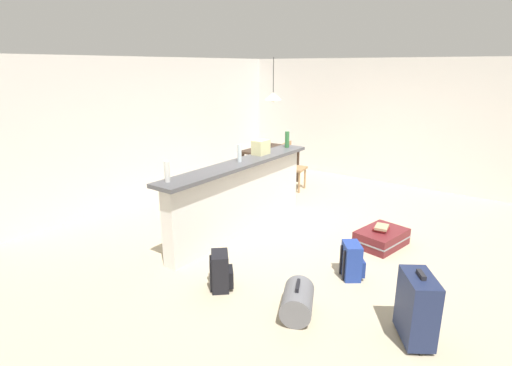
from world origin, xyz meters
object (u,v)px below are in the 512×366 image
(grocery_bag, at_px, (261,147))
(pendant_lamp, at_px, (273,96))
(duffel_bag_grey, at_px, (297,301))
(backpack_black, at_px, (221,272))
(dining_chair_near_partition, at_px, (291,164))
(dining_table, at_px, (271,154))
(suitcase_upright_navy, at_px, (417,308))
(bottle_green, at_px, (287,140))
(suitcase_flat_maroon, at_px, (382,238))
(book_stack, at_px, (381,228))
(bottle_clear, at_px, (239,153))
(bottle_white, at_px, (167,172))
(backpack_blue, at_px, (352,261))

(grocery_bag, bearing_deg, pendant_lamp, 28.15)
(pendant_lamp, height_order, duffel_bag_grey, pendant_lamp)
(grocery_bag, height_order, backpack_black, grocery_bag)
(pendant_lamp, xyz_separation_m, backpack_black, (-3.58, -1.73, -1.59))
(backpack_black, bearing_deg, dining_chair_near_partition, 19.87)
(dining_table, distance_m, backpack_black, 4.07)
(dining_chair_near_partition, distance_m, backpack_black, 3.83)
(dining_chair_near_partition, bearing_deg, suitcase_upright_navy, -134.92)
(bottle_green, distance_m, duffel_bag_grey, 3.25)
(suitcase_flat_maroon, bearing_deg, suitcase_upright_navy, -152.74)
(bottle_green, bearing_deg, book_stack, -105.85)
(bottle_clear, height_order, dining_table, bottle_clear)
(bottle_white, distance_m, duffel_bag_grey, 2.05)
(dining_table, relative_size, backpack_blue, 2.62)
(bottle_white, bearing_deg, backpack_blue, -62.84)
(dining_chair_near_partition, relative_size, backpack_blue, 2.21)
(dining_table, height_order, book_stack, dining_table)
(grocery_bag, relative_size, backpack_blue, 0.62)
(suitcase_flat_maroon, bearing_deg, grocery_bag, 95.10)
(bottle_clear, distance_m, backpack_black, 1.86)
(suitcase_upright_navy, bearing_deg, bottle_green, 50.51)
(bottle_white, bearing_deg, bottle_green, -1.24)
(dining_table, distance_m, dining_chair_near_partition, 0.51)
(dining_table, relative_size, book_stack, 4.21)
(dining_table, xyz_separation_m, suitcase_flat_maroon, (-1.53, -2.84, -0.54))
(backpack_black, bearing_deg, bottle_clear, 30.55)
(grocery_bag, xyz_separation_m, dining_chair_near_partition, (1.66, 0.45, -0.65))
(dining_table, relative_size, suitcase_flat_maroon, 1.25)
(backpack_blue, bearing_deg, suitcase_upright_navy, -128.53)
(suitcase_flat_maroon, bearing_deg, pendant_lamp, 61.95)
(backpack_blue, bearing_deg, duffel_bag_grey, 172.06)
(bottle_clear, distance_m, duffel_bag_grey, 2.38)
(dining_chair_near_partition, xyz_separation_m, duffel_bag_grey, (-3.52, -2.22, -0.36))
(bottle_clear, relative_size, backpack_blue, 0.59)
(bottle_green, relative_size, dining_table, 0.24)
(grocery_bag, distance_m, backpack_blue, 2.30)
(backpack_blue, height_order, book_stack, backpack_blue)
(backpack_black, height_order, duffel_bag_grey, backpack_black)
(dining_table, bearing_deg, book_stack, -118.49)
(bottle_green, height_order, dining_table, bottle_green)
(bottle_green, distance_m, pendant_lamp, 1.46)
(backpack_black, relative_size, duffel_bag_grey, 0.75)
(suitcase_flat_maroon, height_order, suitcase_upright_navy, suitcase_upright_navy)
(duffel_bag_grey, distance_m, book_stack, 2.03)
(bottle_clear, xyz_separation_m, dining_chair_near_partition, (2.23, 0.50, -0.66))
(bottle_green, xyz_separation_m, backpack_blue, (-1.56, -1.86, -0.98))
(bottle_green, bearing_deg, grocery_bag, 176.51)
(grocery_bag, distance_m, duffel_bag_grey, 2.76)
(backpack_black, relative_size, book_stack, 1.61)
(dining_chair_near_partition, relative_size, duffel_bag_grey, 1.66)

